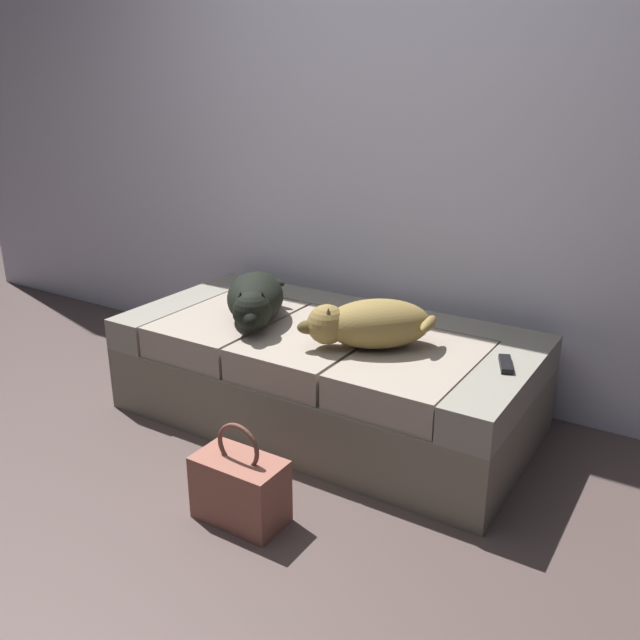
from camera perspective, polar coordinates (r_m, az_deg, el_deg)
ground_plane at (r=2.40m, az=-14.90°, el=-18.90°), size 10.00×10.00×0.00m
back_wall at (r=3.30m, az=6.32°, el=18.42°), size 6.40×0.10×2.80m
couch at (r=3.05m, az=0.51°, el=-4.53°), size 1.81×0.90×0.44m
dog_dark at (r=3.02m, az=-5.50°, el=1.76°), size 0.46×0.55×0.20m
dog_tan at (r=2.72m, az=4.16°, el=-0.32°), size 0.52×0.46×0.20m
tv_remote at (r=2.66m, az=15.39°, el=-3.60°), size 0.10×0.16×0.02m
handbag at (r=2.45m, az=-6.75°, el=-13.88°), size 0.32×0.18×0.38m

